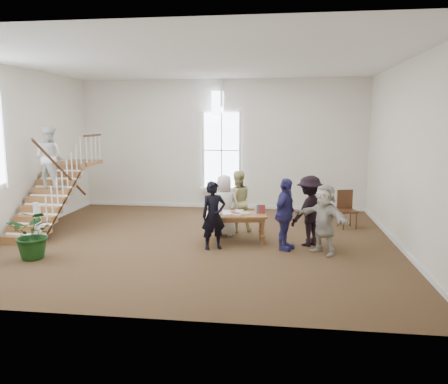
# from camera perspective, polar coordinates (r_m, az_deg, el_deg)

# --- Properties ---
(ground) EXTENTS (10.00, 10.00, 0.00)m
(ground) POSITION_cam_1_polar(r_m,az_deg,el_deg) (11.35, -3.33, -6.43)
(ground) COLOR #47331B
(ground) RESTS_ON ground
(room_shell) EXTENTS (10.49, 10.00, 10.00)m
(room_shell) POSITION_cam_1_polar(r_m,az_deg,el_deg) (15.50, -0.34, -0.65)
(room_shell) COLOR silver
(room_shell) RESTS_ON ground
(staircase) EXTENTS (1.10, 4.10, 2.92)m
(staircase) POSITION_cam_1_polar(r_m,az_deg,el_deg) (13.22, -21.61, 2.32)
(staircase) COLOR brown
(staircase) RESTS_ON ground
(library_table) EXTENTS (1.67, 1.02, 0.80)m
(library_table) POSITION_cam_1_polar(r_m,az_deg,el_deg) (11.10, 1.31, -3.27)
(library_table) COLOR brown
(library_table) RESTS_ON ground
(police_officer) EXTENTS (0.72, 0.63, 1.65)m
(police_officer) POSITION_cam_1_polar(r_m,az_deg,el_deg) (10.49, -1.37, -3.08)
(police_officer) COLOR black
(police_officer) RESTS_ON ground
(elderly_woman) EXTENTS (0.91, 0.70, 1.66)m
(elderly_woman) POSITION_cam_1_polar(r_m,az_deg,el_deg) (11.69, 0.04, -1.77)
(elderly_woman) COLOR silver
(elderly_woman) RESTS_ON ground
(person_yellow) EXTENTS (1.01, 0.90, 1.72)m
(person_yellow) POSITION_cam_1_polar(r_m,az_deg,el_deg) (12.14, 1.75, -1.23)
(person_yellow) COLOR #C8C17D
(person_yellow) RESTS_ON ground
(woman_cluster_a) EXTENTS (0.78, 1.10, 1.74)m
(woman_cluster_a) POSITION_cam_1_polar(r_m,az_deg,el_deg) (10.52, 7.98, -2.90)
(woman_cluster_a) COLOR navy
(woman_cluster_a) RESTS_ON ground
(woman_cluster_b) EXTENTS (1.26, 1.26, 1.75)m
(woman_cluster_b) POSITION_cam_1_polar(r_m,az_deg,el_deg) (10.98, 11.10, -2.43)
(woman_cluster_b) COLOR black
(woman_cluster_b) RESTS_ON ground
(woman_cluster_c) EXTENTS (1.42, 1.43, 1.65)m
(woman_cluster_c) POSITION_cam_1_polar(r_m,az_deg,el_deg) (10.38, 12.97, -3.46)
(woman_cluster_c) COLOR beige
(woman_cluster_c) RESTS_ON ground
(floor_plant) EXTENTS (1.07, 0.94, 1.14)m
(floor_plant) POSITION_cam_1_polar(r_m,az_deg,el_deg) (10.71, -23.57, -5.01)
(floor_plant) COLOR #133711
(floor_plant) RESTS_ON ground
(side_chair) EXTENTS (0.59, 0.59, 1.09)m
(side_chair) POSITION_cam_1_polar(r_m,az_deg,el_deg) (13.12, 15.67, -1.84)
(side_chair) COLOR #3B2010
(side_chair) RESTS_ON ground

